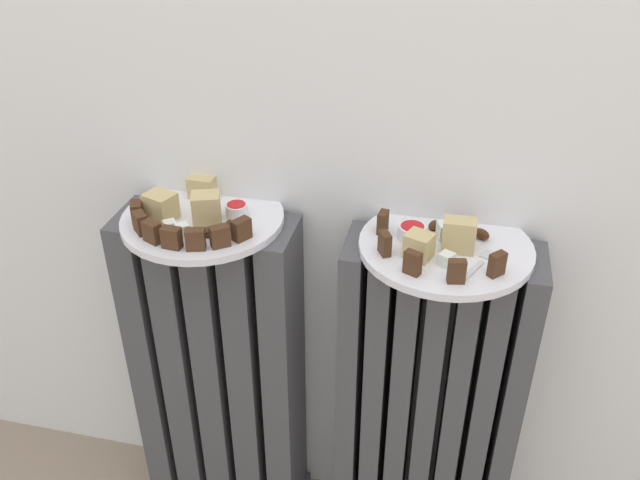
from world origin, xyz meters
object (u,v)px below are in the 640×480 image
Objects in this scene: plate_left at (203,219)px; plate_right at (446,247)px; radiator_right at (426,411)px; fork at (481,263)px; jam_bowl_right at (412,232)px; radiator_left at (220,377)px; jam_bowl_left at (237,210)px.

plate_right is at bearing 0.00° from plate_left.
radiator_right is 0.35m from plate_right.
fork reaches higher than plate_left.
jam_bowl_right is 0.11m from fork.
plate_right is 0.07m from fork.
radiator_right is 0.36m from fork.
radiator_left is 18.58× the size of jam_bowl_left.
jam_bowl_left is at bearing 178.43° from radiator_right.
radiator_right is (0.39, 0.00, 0.00)m from radiator_left.
jam_bowl_left is at bearing 9.38° from radiator_left.
jam_bowl_right is (-0.05, 0.00, 0.02)m from plate_right.
jam_bowl_right is at bearing 156.22° from fork.
fork is (0.05, -0.04, 0.01)m from plate_right.
fork is (0.44, -0.04, 0.01)m from plate_left.
jam_bowl_left is 0.42× the size of fork.
jam_bowl_left reaches higher than fork.
radiator_right is 0.52m from plate_left.
jam_bowl_right reaches higher than radiator_right.
plate_right is 0.33m from jam_bowl_left.
plate_left is 0.34m from jam_bowl_right.
plate_left is 7.27× the size of jam_bowl_left.
jam_bowl_right is (0.34, 0.00, 0.02)m from plate_left.
radiator_right is at bearing -0.00° from plate_left.
jam_bowl_left reaches higher than plate_right.
jam_bowl_right is at bearing -1.18° from jam_bowl_left.
radiator_left is 1.00× the size of radiator_right.
radiator_left is 0.50m from jam_bowl_right.
radiator_left is 7.83× the size of fork.
radiator_left is 2.55× the size of plate_right.
jam_bowl_right is 0.50× the size of fork.
plate_right reaches higher than radiator_left.
radiator_left is at bearing 180.00° from radiator_right.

